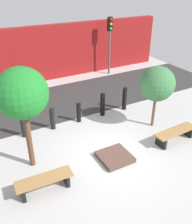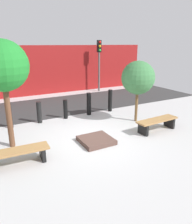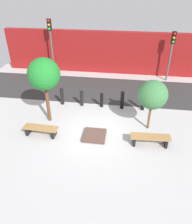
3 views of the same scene
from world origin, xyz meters
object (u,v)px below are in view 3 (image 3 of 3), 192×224
Objects in this scene: bollard_far_left at (62,96)px; traffic_light_west at (51,38)px; bench_right at (150,139)px; bench_left at (41,129)px; bollard_center at (102,100)px; tree_behind_right_bench at (153,95)px; tree_behind_left_bench at (44,75)px; traffic_light_mid_west at (172,48)px; bollard_far_right at (143,101)px; bollard_right at (122,100)px; bollard_left at (82,98)px; planter_bed at (94,135)px.

traffic_light_west is (-1.88, 4.44, 2.26)m from bollard_far_left.
bench_left is at bearing 177.21° from bench_right.
bench_left is 5.09m from bench_right.
traffic_light_west is at bearing 133.57° from bollard_center.
tree_behind_right_bench is at bearing -19.90° from bollard_far_left.
traffic_light_mid_west is at bearing 42.52° from tree_behind_left_bench.
traffic_light_mid_west is at bearing 67.01° from bollard_far_right.
bollard_center is at bearing 52.89° from bench_left.
bollard_far_right is at bearing 96.65° from tree_behind_right_bench.
bollard_center is 0.82× the size of bollard_right.
bollard_center is at bearing 180.00° from bollard_far_right.
bench_right is at bearing -86.13° from bollard_far_right.
traffic_light_west reaches higher than tree_behind_left_bench.
bollard_far_right is at bearing 0.00° from bollard_right.
bollard_left is (1.17, 0.00, -0.04)m from bollard_far_left.
bollard_center is at bearing 34.78° from tree_behind_left_bench.
bench_right is 0.70× the size of tree_behind_right_bench.
bollard_left is at bearing 180.00° from bollard_right.
tree_behind_left_bench is 0.98× the size of traffic_light_mid_west.
tree_behind_left_bench is 9.18m from traffic_light_mid_west.
planter_bed is 0.26× the size of traffic_light_west.
traffic_light_west is at bearing 124.52° from bollard_left.
bollard_right is (3.51, 0.00, 0.02)m from bollard_far_left.
tree_behind_right_bench reaches higher than bench_left.
bollard_right is 0.97× the size of bollard_far_right.
bollard_far_left is 0.96× the size of bollard_right.
tree_behind_left_bench is at bearing 163.13° from bench_right.
bollard_far_right is (2.34, 2.84, 0.46)m from planter_bed.
tree_behind_left_bench is at bearing -137.48° from traffic_light_mid_west.
bench_right is at bearing -39.33° from bollard_left.
bollard_left is 1.06× the size of bollard_center.
bollard_left reaches higher than bench_right.
planter_bed is 1.15× the size of bollard_left.
bench_left is 1.59× the size of planter_bed.
tree_behind_left_bench is 3.08m from bollard_left.
bollard_far_right is at bearing 0.00° from bollard_center.
bench_left is 5.76m from bollard_far_right.
planter_bed is 0.98× the size of bollard_far_right.
bollard_far_left is 1.16× the size of bollard_center.
bench_left is 0.94× the size of bench_right.
bollard_right is 0.30× the size of traffic_light_mid_west.
bollard_far_right reaches higher than bollard_center.
bench_left is at bearing -175.50° from planter_bed.
tree_behind_left_bench is 6.43m from traffic_light_west.
traffic_light_mid_west is at bearing 55.48° from bollard_right.
bollard_right is (3.71, 1.77, -2.05)m from tree_behind_left_bench.
bollard_far_left is at bearing 180.00° from bollard_far_right.
traffic_light_mid_west reaches higher than bench_right.
bench_right is 1.95× the size of bollard_left.
traffic_light_west is at bearing 179.99° from traffic_light_mid_west.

